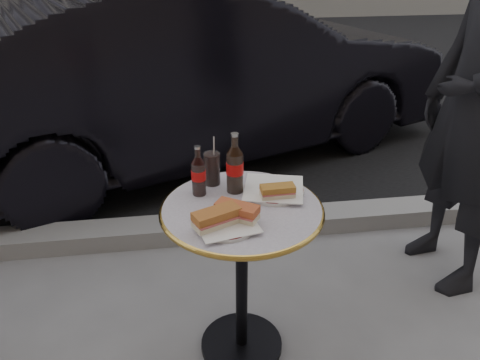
{
  "coord_description": "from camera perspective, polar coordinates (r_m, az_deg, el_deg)",
  "views": [
    {
      "loc": [
        -0.22,
        -1.49,
        1.64
      ],
      "look_at": [
        0.0,
        0.05,
        0.82
      ],
      "focal_mm": 35.0,
      "sensor_mm": 36.0,
      "label": 1
    }
  ],
  "objects": [
    {
      "name": "sandwich_left_b",
      "position": [
        1.66,
        -0.36,
        -3.9
      ],
      "size": [
        0.17,
        0.14,
        0.05
      ],
      "primitive_type": "cube",
      "rotation": [
        0.0,
        0.0,
        -0.58
      ],
      "color": "#B6532E",
      "rests_on": "plate_left"
    },
    {
      "name": "sandwich_right",
      "position": [
        1.79,
        4.6,
        -1.44
      ],
      "size": [
        0.13,
        0.07,
        0.05
      ],
      "primitive_type": "cube",
      "rotation": [
        0.0,
        0.0,
        0.03
      ],
      "color": "#AA6F2B",
      "rests_on": "plate_right"
    },
    {
      "name": "plate_right",
      "position": [
        1.87,
        4.11,
        -1.23
      ],
      "size": [
        0.32,
        0.32,
        0.01
      ],
      "primitive_type": "cylinder",
      "rotation": [
        0.0,
        0.0,
        -0.43
      ],
      "color": "silver",
      "rests_on": "bistro_table"
    },
    {
      "name": "cola_bottle_right",
      "position": [
        1.81,
        -0.64,
        2.1
      ],
      "size": [
        0.09,
        0.09,
        0.25
      ],
      "primitive_type": null,
      "rotation": [
        0.0,
        0.0,
        -0.28
      ],
      "color": "black",
      "rests_on": "bistro_table"
    },
    {
      "name": "ground",
      "position": [
        2.23,
        0.19,
        -19.6
      ],
      "size": [
        80.0,
        80.0,
        0.0
      ],
      "primitive_type": "plane",
      "color": "gray",
      "rests_on": "ground"
    },
    {
      "name": "parked_car",
      "position": [
        3.76,
        -5.38,
        12.89
      ],
      "size": [
        2.87,
        4.4,
        1.37
      ],
      "primitive_type": "imported",
      "rotation": [
        0.0,
        0.0,
        1.95
      ],
      "color": "black",
      "rests_on": "ground"
    },
    {
      "name": "curb",
      "position": [
        2.88,
        -2.37,
        -5.75
      ],
      "size": [
        40.0,
        0.2,
        0.12
      ],
      "primitive_type": "cube",
      "color": "gray",
      "rests_on": "ground"
    },
    {
      "name": "cola_glass",
      "position": [
        1.9,
        -3.43,
        1.41
      ],
      "size": [
        0.08,
        0.08,
        0.14
      ],
      "primitive_type": "cylinder",
      "rotation": [
        0.0,
        0.0,
        -0.27
      ],
      "color": "black",
      "rests_on": "bistro_table"
    },
    {
      "name": "plate_left",
      "position": [
        1.65,
        -1.76,
        -5.43
      ],
      "size": [
        0.22,
        0.22,
        0.01
      ],
      "primitive_type": "cylinder",
      "rotation": [
        0.0,
        0.0,
        0.03
      ],
      "color": "silver",
      "rests_on": "bistro_table"
    },
    {
      "name": "sandwich_left_a",
      "position": [
        1.62,
        -2.89,
        -4.69
      ],
      "size": [
        0.18,
        0.14,
        0.06
      ],
      "primitive_type": "cube",
      "rotation": [
        0.0,
        0.0,
        0.41
      ],
      "color": "#A8602A",
      "rests_on": "plate_left"
    },
    {
      "name": "bistro_table",
      "position": [
        1.98,
        0.21,
        -12.4
      ],
      "size": [
        0.62,
        0.62,
        0.73
      ],
      "primitive_type": null,
      "color": "#BAB2C4",
      "rests_on": "ground"
    },
    {
      "name": "cola_bottle_left",
      "position": [
        1.81,
        -5.1,
        1.16
      ],
      "size": [
        0.07,
        0.07,
        0.21
      ],
      "primitive_type": null,
      "rotation": [
        0.0,
        0.0,
        0.21
      ],
      "color": "black",
      "rests_on": "bistro_table"
    },
    {
      "name": "asphalt_road",
      "position": [
        6.7,
        -6.08,
        13.47
      ],
      "size": [
        40.0,
        8.0,
        0.0
      ],
      "primitive_type": "cube",
      "color": "black",
      "rests_on": "ground"
    }
  ]
}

